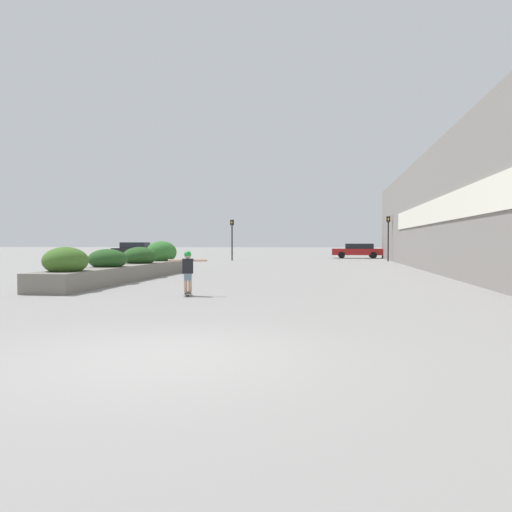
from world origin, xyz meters
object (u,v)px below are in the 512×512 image
skateboard (188,293)px  skateboarder (188,267)px  traffic_light_left (232,233)px  car_center_left (136,250)px  car_leftmost (358,250)px  traffic_light_right (388,231)px

skateboard → skateboarder: size_ratio=0.62×
traffic_light_left → car_center_left: bearing=150.2°
car_center_left → traffic_light_left: bearing=60.2°
skateboarder → traffic_light_left: traffic_light_left is taller
skateboard → skateboarder: bearing=0.0°
car_leftmost → car_center_left: size_ratio=1.02×
skateboarder → car_center_left: car_center_left is taller
car_leftmost → car_center_left: bearing=93.5°
car_leftmost → car_center_left: 21.52m
skateboard → traffic_light_right: 28.73m
skateboard → car_center_left: car_center_left is taller
skateboarder → traffic_light_left: (-4.06, 27.20, 1.52)m
skateboarder → traffic_light_left: bearing=83.7°
skateboarder → traffic_light_left: 27.55m
skateboarder → traffic_light_right: size_ratio=0.32×
skateboard → skateboarder: 0.73m
traffic_light_left → traffic_light_right: traffic_light_right is taller
skateboard → traffic_light_left: traffic_light_left is taller
skateboard → car_leftmost: size_ratio=0.15×
car_center_left → traffic_light_left: 12.57m
car_center_left → traffic_light_right: 24.28m
traffic_light_left → skateboard: bearing=-81.5°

